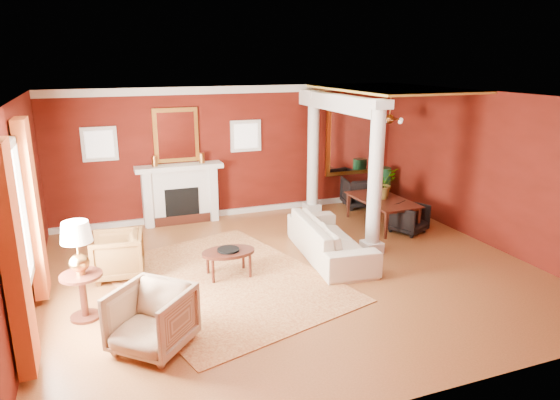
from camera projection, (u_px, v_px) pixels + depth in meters
name	position (u px, v px, depth m)	size (l,w,h in m)	color
ground	(293.00, 271.00, 8.46)	(8.00, 8.00, 0.00)	brown
room_shell	(294.00, 154.00, 7.90)	(8.04, 7.04, 2.92)	#59140C
fireplace	(180.00, 194.00, 10.82)	(1.85, 0.42, 1.29)	silver
overmantel_mirror	(176.00, 135.00, 10.60)	(0.95, 0.07, 1.15)	gold
flank_window_left	(99.00, 144.00, 10.11)	(0.70, 0.07, 0.70)	silver
flank_window_right	(246.00, 136.00, 11.16)	(0.70, 0.07, 0.70)	silver
left_window	(23.00, 230.00, 6.20)	(0.21, 2.55, 2.60)	white
column_front	(375.00, 177.00, 8.91)	(0.36, 0.36, 2.80)	silver
column_back	(313.00, 152.00, 11.34)	(0.36, 0.36, 2.80)	silver
header_beam	(337.00, 102.00, 10.02)	(0.30, 3.20, 0.32)	silver
amber_ceiling	(391.00, 89.00, 10.21)	(2.30, 3.40, 0.04)	gold
dining_mirror	(350.00, 140.00, 12.12)	(1.30, 0.07, 1.70)	gold
chandelier	(390.00, 119.00, 10.44)	(0.60, 0.62, 0.75)	#AA7335
crown_trim	(234.00, 90.00, 10.79)	(8.00, 0.08, 0.16)	silver
base_trim	(237.00, 211.00, 11.55)	(8.00, 0.08, 0.12)	silver
rug	(223.00, 281.00, 8.08)	(2.96, 3.95, 0.02)	maroon
sofa	(330.00, 232.00, 8.97)	(2.38, 0.69, 0.93)	beige
armchair_leopard	(117.00, 253.00, 8.16)	(0.79, 0.74, 0.82)	black
armchair_stripe	(152.00, 316.00, 6.10)	(0.86, 0.80, 0.88)	tan
coffee_table	(228.00, 253.00, 8.16)	(0.88, 0.88, 0.45)	black
coffee_book	(223.00, 244.00, 8.13)	(0.17, 0.02, 0.23)	black
side_table	(79.00, 255.00, 6.69)	(0.56, 0.56, 1.41)	black
dining_table	(383.00, 204.00, 10.66)	(1.69, 0.59, 0.94)	black
dining_chair_near	(409.00, 217.00, 10.26)	(0.64, 0.60, 0.66)	black
dining_chair_far	(360.00, 191.00, 12.02)	(0.76, 0.72, 0.79)	black
green_urn	(383.00, 191.00, 12.10)	(0.40, 0.40, 0.96)	#133E20
potted_plant	(383.00, 170.00, 10.52)	(0.59, 0.66, 0.51)	#26591E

